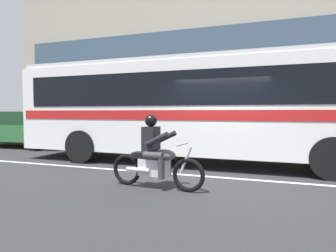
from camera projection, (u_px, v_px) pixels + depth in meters
ground_plane at (219, 172)px, 7.63m from camera, size 60.00×60.00×0.00m
sidewalk_curb at (238, 147)px, 12.43m from camera, size 28.00×3.80×0.15m
lane_center_stripe at (215, 177)px, 7.06m from camera, size 26.60×0.14×0.01m
transit_bus at (205, 103)px, 8.88m from camera, size 12.08×2.69×3.22m
motorcycle_with_rider at (155, 157)px, 6.02m from camera, size 2.14×0.64×1.56m
parked_hatchback_downstreet at (21, 129)px, 13.16m from camera, size 4.82×2.02×1.64m
fire_hydrant at (111, 135)px, 13.54m from camera, size 0.22×0.30×0.75m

